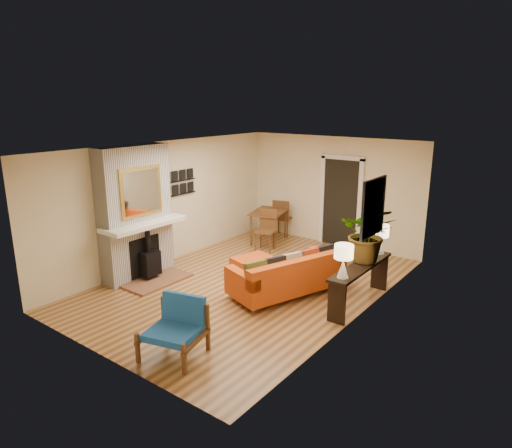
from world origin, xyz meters
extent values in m
plane|color=#B98447|center=(0.00, 0.00, 0.00)|extent=(6.50, 6.50, 0.00)
plane|color=white|center=(0.00, 0.00, 2.60)|extent=(6.50, 6.50, 0.00)
plane|color=#FAEAC4|center=(0.00, 3.25, 1.30)|extent=(4.50, 0.00, 4.50)
plane|color=#FAEAC4|center=(0.00, -3.25, 1.30)|extent=(4.50, 0.00, 4.50)
plane|color=#FAEAC4|center=(-2.25, 0.00, 1.30)|extent=(0.00, 6.50, 6.50)
plane|color=#FAEAC4|center=(2.25, 0.00, 1.30)|extent=(0.00, 6.50, 6.50)
cube|color=black|center=(0.25, 3.22, 1.05)|extent=(0.88, 0.06, 2.10)
cube|color=white|center=(-0.24, 3.21, 1.05)|extent=(0.10, 0.08, 2.18)
cube|color=white|center=(0.74, 3.21, 1.05)|extent=(0.10, 0.08, 2.18)
cube|color=white|center=(0.25, 3.21, 2.13)|extent=(1.08, 0.08, 0.10)
cube|color=black|center=(2.22, 0.40, 1.75)|extent=(0.04, 0.85, 0.95)
cube|color=slate|center=(2.19, 0.40, 1.75)|extent=(0.01, 0.70, 0.80)
cube|color=black|center=(-2.21, 0.35, 1.42)|extent=(0.06, 0.95, 0.02)
cube|color=black|center=(-2.21, 0.35, 1.72)|extent=(0.06, 0.95, 0.02)
cube|color=white|center=(-2.04, -1.00, 1.86)|extent=(0.42, 1.50, 1.48)
cube|color=white|center=(-2.04, -1.00, 0.56)|extent=(0.42, 1.50, 1.12)
cube|color=white|center=(-1.79, -1.00, 1.12)|extent=(0.60, 1.68, 0.08)
cube|color=black|center=(-1.83, -1.00, 0.45)|extent=(0.03, 0.72, 0.78)
cube|color=brown|center=(-1.53, -1.00, 0.02)|extent=(0.75, 1.30, 0.04)
cube|color=black|center=(-1.71, -1.00, 0.34)|extent=(0.30, 0.36, 0.48)
cylinder|color=black|center=(-1.71, -1.00, 0.78)|extent=(0.10, 0.10, 0.40)
cube|color=gold|center=(-1.82, -1.00, 1.75)|extent=(0.04, 0.95, 0.95)
cube|color=silver|center=(-1.80, -1.00, 1.75)|extent=(0.01, 0.82, 0.82)
cylinder|color=silver|center=(0.16, -0.69, 0.05)|extent=(0.05, 0.05, 0.10)
cylinder|color=silver|center=(0.82, -0.92, 0.05)|extent=(0.05, 0.05, 0.10)
cylinder|color=silver|center=(0.78, 1.07, 0.05)|extent=(0.05, 0.05, 0.10)
cylinder|color=silver|center=(1.44, 0.84, 0.05)|extent=(0.05, 0.05, 0.10)
cube|color=#C45312|center=(0.80, 0.07, 0.25)|extent=(1.55, 2.29, 0.30)
cube|color=#C45312|center=(1.13, -0.04, 0.58)|extent=(0.89, 2.05, 0.35)
cube|color=#C45312|center=(0.48, -0.84, 0.50)|extent=(0.91, 0.47, 0.20)
cube|color=#C45312|center=(1.12, 0.98, 0.50)|extent=(0.91, 0.47, 0.20)
cube|color=#4C5223|center=(0.73, -0.75, 0.62)|extent=(0.32, 0.45, 0.42)
cube|color=black|center=(0.86, -0.38, 0.62)|extent=(0.32, 0.45, 0.42)
cube|color=#A7A6A2|center=(1.00, 0.00, 0.62)|extent=(0.32, 0.45, 0.42)
cube|color=#A1381D|center=(1.11, 0.33, 0.62)|extent=(0.32, 0.45, 0.42)
cube|color=black|center=(1.25, 0.71, 0.62)|extent=(0.32, 0.45, 0.42)
cylinder|color=silver|center=(-0.50, 0.13, 0.03)|extent=(0.05, 0.05, 0.06)
cylinder|color=silver|center=(0.10, -0.04, 0.03)|extent=(0.05, 0.05, 0.06)
cylinder|color=silver|center=(-0.33, 0.73, 0.03)|extent=(0.05, 0.05, 0.06)
cylinder|color=silver|center=(0.27, 0.56, 0.03)|extent=(0.05, 0.05, 0.06)
cube|color=#C45312|center=(-0.12, 0.35, 0.22)|extent=(0.94, 0.94, 0.32)
cube|color=brown|center=(0.39, -2.74, 0.30)|extent=(0.24, 0.73, 0.05)
cube|color=brown|center=(0.47, -3.06, 0.22)|extent=(0.06, 0.06, 0.44)
cube|color=brown|center=(0.30, -2.43, 0.35)|extent=(0.06, 0.06, 0.69)
cube|color=brown|center=(1.08, -2.56, 0.30)|extent=(0.24, 0.73, 0.05)
cube|color=brown|center=(1.16, -2.87, 0.22)|extent=(0.06, 0.06, 0.44)
cube|color=brown|center=(0.99, -2.24, 0.35)|extent=(0.06, 0.06, 0.69)
cube|color=#2182C9|center=(0.73, -2.65, 0.36)|extent=(0.79, 0.77, 0.10)
cube|color=#2182C9|center=(0.66, -2.36, 0.60)|extent=(0.68, 0.33, 0.41)
cube|color=brown|center=(-1.27, 2.40, 0.77)|extent=(0.98, 1.19, 0.04)
cylinder|color=brown|center=(-1.43, 1.90, 0.37)|extent=(0.06, 0.06, 0.74)
cylinder|color=brown|center=(-0.87, 2.05, 0.37)|extent=(0.06, 0.06, 0.74)
cylinder|color=brown|center=(-1.67, 2.75, 0.37)|extent=(0.06, 0.06, 0.74)
cylinder|color=brown|center=(-1.11, 2.91, 0.37)|extent=(0.06, 0.06, 0.74)
cube|color=brown|center=(-0.94, 1.80, 0.47)|extent=(0.54, 0.54, 0.04)
cube|color=brown|center=(-0.99, 2.00, 0.72)|extent=(0.43, 0.16, 0.48)
cylinder|color=brown|center=(-1.06, 1.58, 0.23)|extent=(0.04, 0.04, 0.46)
cylinder|color=brown|center=(-0.72, 1.68, 0.23)|extent=(0.04, 0.04, 0.46)
cylinder|color=brown|center=(-1.15, 1.92, 0.23)|extent=(0.04, 0.04, 0.46)
cylinder|color=brown|center=(-0.82, 2.02, 0.23)|extent=(0.04, 0.04, 0.46)
cube|color=brown|center=(-1.31, 3.09, 0.47)|extent=(0.54, 0.54, 0.04)
cube|color=brown|center=(-1.25, 2.89, 0.72)|extent=(0.43, 0.16, 0.48)
cylinder|color=brown|center=(-1.43, 2.87, 0.23)|extent=(0.04, 0.04, 0.46)
cylinder|color=brown|center=(-1.09, 2.97, 0.23)|extent=(0.04, 0.04, 0.46)
cylinder|color=brown|center=(-1.52, 3.21, 0.23)|extent=(0.04, 0.04, 0.46)
cylinder|color=brown|center=(-1.18, 3.31, 0.23)|extent=(0.04, 0.04, 0.46)
cube|color=black|center=(2.07, 0.41, 0.70)|extent=(0.34, 1.85, 0.05)
cube|color=black|center=(2.07, -0.44, 0.34)|extent=(0.30, 0.04, 0.68)
cube|color=black|center=(2.07, 1.26, 0.34)|extent=(0.30, 0.04, 0.68)
cone|color=white|center=(2.07, -0.28, 0.88)|extent=(0.18, 0.18, 0.30)
cylinder|color=white|center=(2.07, -0.28, 1.05)|extent=(0.03, 0.03, 0.06)
cylinder|color=#FFEABF|center=(2.07, -0.28, 1.16)|extent=(0.30, 0.30, 0.22)
cone|color=white|center=(2.07, 1.17, 0.88)|extent=(0.18, 0.18, 0.30)
cylinder|color=white|center=(2.07, 1.17, 1.05)|extent=(0.03, 0.03, 0.06)
cylinder|color=#FFEABF|center=(2.07, 1.17, 1.16)|extent=(0.30, 0.30, 0.22)
imported|color=#1E5919|center=(2.06, 0.66, 1.23)|extent=(1.10, 1.02, 1.00)
camera|label=1|loc=(5.01, -6.44, 3.43)|focal=32.00mm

